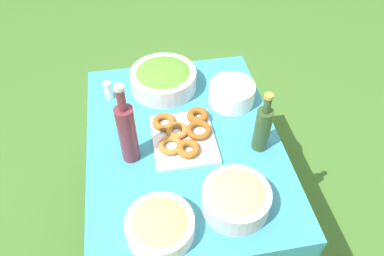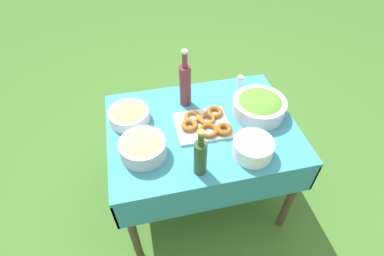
{
  "view_description": "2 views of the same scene",
  "coord_description": "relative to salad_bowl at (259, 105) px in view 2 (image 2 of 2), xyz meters",
  "views": [
    {
      "loc": [
        -1.08,
        0.15,
        1.97
      ],
      "look_at": [
        -0.04,
        -0.03,
        0.86
      ],
      "focal_mm": 35.0,
      "sensor_mm": 36.0,
      "label": 1
    },
    {
      "loc": [
        -0.34,
        -1.22,
        2.02
      ],
      "look_at": [
        -0.08,
        -0.07,
        0.82
      ],
      "focal_mm": 28.0,
      "sensor_mm": 36.0,
      "label": 2
    }
  ],
  "objects": [
    {
      "name": "salad_bowl",
      "position": [
        0.0,
        0.0,
        0.0
      ],
      "size": [
        0.33,
        0.33,
        0.12
      ],
      "color": "silver",
      "rests_on": "picnic_table"
    },
    {
      "name": "ground_plane",
      "position": [
        -0.37,
        -0.04,
        -0.81
      ],
      "size": [
        14.0,
        14.0,
        0.0
      ],
      "primitive_type": "plane",
      "color": "#3D6B28"
    },
    {
      "name": "bread_bowl",
      "position": [
        -0.79,
        0.11,
        -0.02
      ],
      "size": [
        0.24,
        0.24,
        0.09
      ],
      "color": "white",
      "rests_on": "picnic_table"
    },
    {
      "name": "donut_platter",
      "position": [
        -0.36,
        -0.04,
        -0.04
      ],
      "size": [
        0.32,
        0.27,
        0.05
      ],
      "color": "silver",
      "rests_on": "picnic_table"
    },
    {
      "name": "plate_stack",
      "position": [
        -0.16,
        -0.31,
        -0.01
      ],
      "size": [
        0.22,
        0.22,
        0.1
      ],
      "color": "white",
      "rests_on": "picnic_table"
    },
    {
      "name": "pasta_bowl",
      "position": [
        -0.73,
        -0.18,
        -0.0
      ],
      "size": [
        0.25,
        0.25,
        0.12
      ],
      "color": "#B2B7BC",
      "rests_on": "picnic_table"
    },
    {
      "name": "picnic_table",
      "position": [
        -0.37,
        -0.04,
        -0.17
      ],
      "size": [
        1.12,
        0.84,
        0.75
      ],
      "color": "teal",
      "rests_on": "ground_plane"
    },
    {
      "name": "salt_shaker",
      "position": [
        -0.03,
        0.27,
        -0.01
      ],
      "size": [
        0.04,
        0.04,
        0.09
      ],
      "color": "white",
      "rests_on": "picnic_table"
    },
    {
      "name": "wine_bottle",
      "position": [
        -0.42,
        0.19,
        0.09
      ],
      "size": [
        0.07,
        0.07,
        0.39
      ],
      "color": "maroon",
      "rests_on": "picnic_table"
    },
    {
      "name": "olive_oil_bottle",
      "position": [
        -0.46,
        -0.36,
        0.06
      ],
      "size": [
        0.07,
        0.07,
        0.3
      ],
      "color": "#2D4723",
      "rests_on": "picnic_table"
    }
  ]
}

